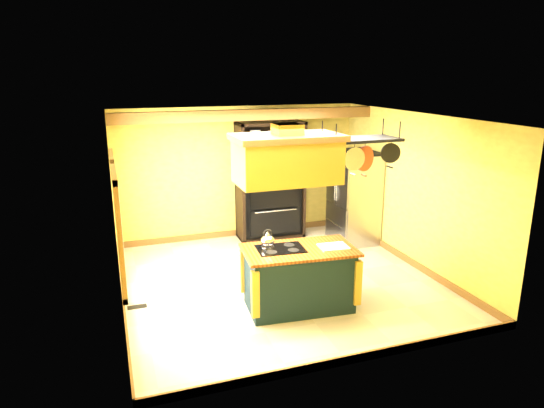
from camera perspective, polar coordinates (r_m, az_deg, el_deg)
floor at (r=8.15m, az=0.86°, el=-9.07°), size 5.00×5.00×0.00m
ceiling at (r=7.45m, az=0.95°, el=10.20°), size 5.00×5.00×0.00m
wall_back at (r=10.01m, az=-3.98°, el=3.70°), size 5.00×0.02×2.70m
wall_front at (r=5.52m, az=9.82°, el=-6.35°), size 5.00×0.02×2.70m
wall_left at (r=7.26m, az=-18.00°, el=-1.57°), size 0.02×5.00×2.70m
wall_right at (r=8.83m, az=16.34°, el=1.52°), size 0.02×5.00×2.70m
ceiling_beam at (r=9.07m, az=-2.78°, el=10.42°), size 5.00×0.15×0.20m
window_near at (r=6.48m, az=-17.53°, el=-3.09°), size 0.06×1.06×1.56m
window_far at (r=7.82m, az=-17.90°, el=0.02°), size 0.06×1.06×1.56m
kitchen_island at (r=7.14m, az=3.16°, el=-8.64°), size 1.67×1.02×1.11m
range_hood at (r=6.54m, az=1.78°, el=5.49°), size 1.46×0.82×0.80m
pot_rack at (r=6.99m, az=10.33°, el=6.75°), size 1.15×0.54×0.74m
refrigerator at (r=9.87m, az=9.60°, el=0.56°), size 0.79×0.93×1.82m
hutch at (r=10.03m, az=-0.26°, el=1.24°), size 1.36×0.61×2.40m
floor_register at (r=7.59m, az=-15.58°, el=-11.56°), size 0.28×0.12×0.01m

